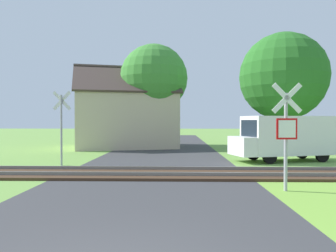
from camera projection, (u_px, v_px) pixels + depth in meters
road_asphalt at (129, 234)px, 5.80m from camera, size 6.93×80.00×0.01m
rail_track at (154, 173)px, 12.10m from camera, size 60.00×2.60×0.22m
stop_sign_near at (286, 131)px, 9.28m from camera, size 0.88×0.16×3.09m
crossing_sign_far at (61, 122)px, 14.66m from camera, size 0.87×0.18×3.36m
house at (125, 118)px, 24.97m from camera, size 8.86×7.97×6.20m
tree_right at (283, 77)px, 21.82m from camera, size 5.80×5.80×7.87m
tree_center at (154, 78)px, 24.37m from camera, size 5.02×5.02×7.70m
mail_truck at (284, 136)px, 16.27m from camera, size 5.21×3.08×2.24m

